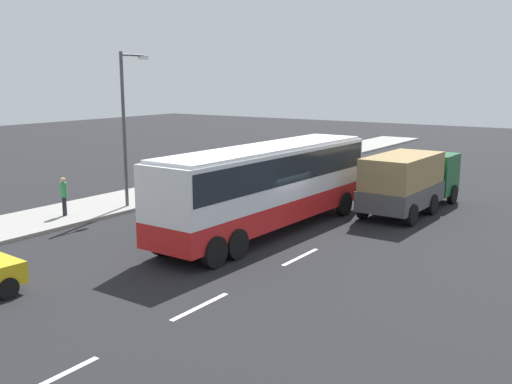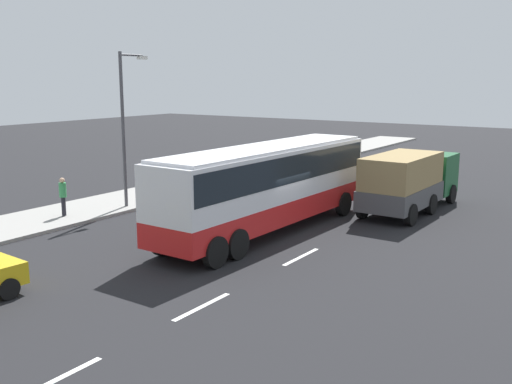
# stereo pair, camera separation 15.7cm
# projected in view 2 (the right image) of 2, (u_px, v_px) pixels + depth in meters

# --- Properties ---
(ground_plane) EXTENTS (120.00, 120.00, 0.00)m
(ground_plane) POSITION_uv_depth(u_px,v_px,m) (273.00, 233.00, 24.08)
(ground_plane) COLOR black
(sidewalk_curb) EXTENTS (80.00, 4.00, 0.15)m
(sidewalk_curb) POSITION_uv_depth(u_px,v_px,m) (111.00, 204.00, 29.35)
(sidewalk_curb) COLOR gray
(sidewalk_curb) RESTS_ON ground_plane
(lane_centreline) EXTENTS (27.22, 0.16, 0.01)m
(lane_centreline) POSITION_uv_depth(u_px,v_px,m) (224.00, 296.00, 17.15)
(lane_centreline) COLOR white
(lane_centreline) RESTS_ON ground_plane
(coach_bus) EXTENTS (12.25, 2.94, 3.58)m
(coach_bus) POSITION_uv_depth(u_px,v_px,m) (268.00, 179.00, 23.85)
(coach_bus) COLOR red
(coach_bus) RESTS_ON ground_plane
(cargo_truck) EXTENTS (7.49, 2.68, 2.82)m
(cargo_truck) POSITION_uv_depth(u_px,v_px,m) (410.00, 179.00, 27.85)
(cargo_truck) COLOR #19592D
(cargo_truck) RESTS_ON ground_plane
(car_red_compact) EXTENTS (4.46, 2.20, 1.60)m
(car_red_compact) POSITION_uv_depth(u_px,v_px,m) (339.00, 164.00, 37.63)
(car_red_compact) COLOR #B21919
(car_red_compact) RESTS_ON ground_plane
(pedestrian_near_curb) EXTENTS (0.32, 0.32, 1.75)m
(pedestrian_near_curb) POSITION_uv_depth(u_px,v_px,m) (63.00, 194.00, 26.26)
(pedestrian_near_curb) COLOR black
(pedestrian_near_curb) RESTS_ON sidewalk_curb
(street_lamp) EXTENTS (1.76, 0.24, 7.35)m
(street_lamp) POSITION_uv_depth(u_px,v_px,m) (125.00, 119.00, 27.84)
(street_lamp) COLOR #47474C
(street_lamp) RESTS_ON sidewalk_curb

